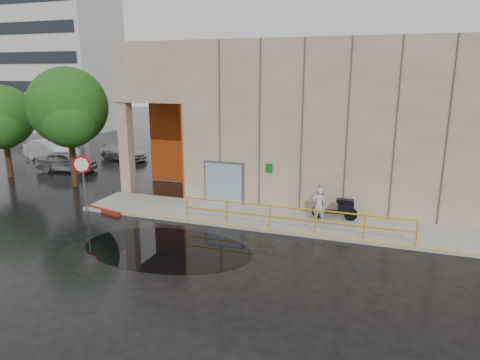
% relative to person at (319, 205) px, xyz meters
% --- Properties ---
extents(ground, '(120.00, 120.00, 0.00)m').
position_rel_person_xyz_m(ground, '(-5.13, -4.49, -0.95)').
color(ground, black).
rests_on(ground, ground).
extents(sidewalk, '(20.00, 3.00, 0.15)m').
position_rel_person_xyz_m(sidewalk, '(-1.13, 0.01, -0.87)').
color(sidewalk, gray).
rests_on(sidewalk, ground).
extents(building, '(20.00, 10.17, 8.00)m').
position_rel_person_xyz_m(building, '(-0.03, 6.49, 3.26)').
color(building, gray).
rests_on(building, ground).
extents(guardrail, '(9.56, 0.06, 1.03)m').
position_rel_person_xyz_m(guardrail, '(-0.88, -1.34, -0.27)').
color(guardrail, '#E4A50C').
rests_on(guardrail, sidewalk).
extents(distant_building, '(12.00, 8.08, 15.00)m').
position_rel_person_xyz_m(distant_building, '(-33.13, 23.48, 6.56)').
color(distant_building, silver).
rests_on(distant_building, ground).
extents(person, '(0.69, 0.59, 1.59)m').
position_rel_person_xyz_m(person, '(0.00, 0.00, 0.00)').
color(person, '#B8B9BE').
rests_on(person, sidewalk).
extents(scooter, '(2.01, 0.72, 1.54)m').
position_rel_person_xyz_m(scooter, '(0.62, 0.72, 0.09)').
color(scooter, black).
rests_on(scooter, sidewalk).
extents(stop_sign, '(0.80, 0.37, 2.83)m').
position_rel_person_xyz_m(stop_sign, '(-10.63, -1.88, 1.09)').
color(stop_sign, '#5D5D62').
rests_on(stop_sign, ground).
extents(red_curb, '(2.37, 0.76, 0.18)m').
position_rel_person_xyz_m(red_curb, '(-10.13, -1.39, -0.86)').
color(red_curb, maroon).
rests_on(red_curb, ground).
extents(puddle, '(6.76, 4.21, 0.01)m').
position_rel_person_xyz_m(puddle, '(-5.08, -4.30, -0.94)').
color(puddle, black).
rests_on(puddle, ground).
extents(car_a, '(4.20, 2.24, 1.36)m').
position_rel_person_xyz_m(car_a, '(-17.74, 5.27, -0.27)').
color(car_a, '#9C9FA2').
rests_on(car_a, ground).
extents(car_b, '(5.15, 2.88, 1.61)m').
position_rel_person_xyz_m(car_b, '(-21.25, 7.82, -0.14)').
color(car_b, white).
rests_on(car_b, ground).
extents(car_c, '(4.47, 2.76, 1.21)m').
position_rel_person_xyz_m(car_c, '(-16.40, 9.91, -0.34)').
color(car_c, '#BBBDC3').
rests_on(car_c, ground).
extents(tree_near, '(4.42, 4.42, 6.85)m').
position_rel_person_xyz_m(tree_near, '(-14.45, 2.07, 3.51)').
color(tree_near, '#321E10').
rests_on(tree_near, ground).
extents(tree_far, '(3.85, 3.91, 5.79)m').
position_rel_person_xyz_m(tree_far, '(-19.99, 2.65, 2.76)').
color(tree_far, '#321E10').
rests_on(tree_far, ground).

